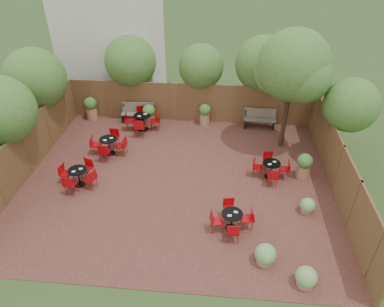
{
  "coord_description": "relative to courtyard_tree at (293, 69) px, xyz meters",
  "views": [
    {
      "loc": [
        1.61,
        -10.88,
        8.72
      ],
      "look_at": [
        0.54,
        0.5,
        1.0
      ],
      "focal_mm": 32.94,
      "sensor_mm": 36.0,
      "label": 1
    }
  ],
  "objects": [
    {
      "name": "park_bench_left",
      "position": [
        -6.95,
        1.65,
        -3.11
      ],
      "size": [
        1.61,
        0.52,
        0.99
      ],
      "rotation": [
        0.0,
        0.0,
        0.0
      ],
      "color": "brown",
      "rests_on": "courtyard_paving"
    },
    {
      "name": "fence_back",
      "position": [
        -4.36,
        2.02,
        -2.64
      ],
      "size": [
        12.0,
        0.08,
        2.0
      ],
      "primitive_type": "cube",
      "color": "brown",
      "rests_on": "ground"
    },
    {
      "name": "fence_right",
      "position": [
        1.64,
        -2.98,
        -2.64
      ],
      "size": [
        0.08,
        10.0,
        2.0
      ],
      "primitive_type": "cube",
      "color": "brown",
      "rests_on": "ground"
    },
    {
      "name": "neighbour_building",
      "position": [
        -8.86,
        5.02,
        0.36
      ],
      "size": [
        5.0,
        4.0,
        8.0
      ],
      "primitive_type": "cube",
      "color": "beige",
      "rests_on": "ground"
    },
    {
      "name": "courtyard_paving",
      "position": [
        -4.36,
        -2.98,
        -3.63
      ],
      "size": [
        12.0,
        10.0,
        0.02
      ],
      "primitive_type": "cube",
      "color": "#3A1B18",
      "rests_on": "ground"
    },
    {
      "name": "low_shrubs",
      "position": [
        -0.45,
        -6.37,
        -3.31
      ],
      "size": [
        2.24,
        3.61,
        0.69
      ],
      "color": "#9B6F4D",
      "rests_on": "courtyard_paving"
    },
    {
      "name": "park_bench_right",
      "position": [
        -0.88,
        1.65,
        -3.13
      ],
      "size": [
        1.55,
        0.56,
        0.95
      ],
      "rotation": [
        0.0,
        0.0,
        -0.04
      ],
      "color": "brown",
      "rests_on": "courtyard_paving"
    },
    {
      "name": "ground",
      "position": [
        -4.36,
        -2.98,
        -3.64
      ],
      "size": [
        80.0,
        80.0,
        0.0
      ],
      "primitive_type": "plane",
      "color": "#354F23",
      "rests_on": "ground"
    },
    {
      "name": "fence_left",
      "position": [
        -10.36,
        -2.98,
        -2.64
      ],
      "size": [
        0.08,
        10.0,
        2.0
      ],
      "primitive_type": "cube",
      "color": "brown",
      "rests_on": "ground"
    },
    {
      "name": "planters",
      "position": [
        -5.03,
        0.68,
        -3.01
      ],
      "size": [
        10.58,
        4.65,
        1.18
      ],
      "color": "#9B6F4D",
      "rests_on": "courtyard_paving"
    },
    {
      "name": "bistro_tables",
      "position": [
        -5.35,
        -2.02,
        -3.19
      ],
      "size": [
        8.88,
        7.77,
        0.93
      ],
      "color": "black",
      "rests_on": "courtyard_paving"
    },
    {
      "name": "overhang_foliage",
      "position": [
        -6.51,
        0.08,
        -0.89
      ],
      "size": [
        15.62,
        10.76,
        2.72
      ],
      "color": "#3A6721",
      "rests_on": "ground"
    },
    {
      "name": "courtyard_tree",
      "position": [
        0.0,
        0.0,
        0.0
      ],
      "size": [
        2.99,
        2.93,
        5.24
      ],
      "rotation": [
        0.0,
        0.0,
        0.28
      ],
      "color": "black",
      "rests_on": "courtyard_paving"
    }
  ]
}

